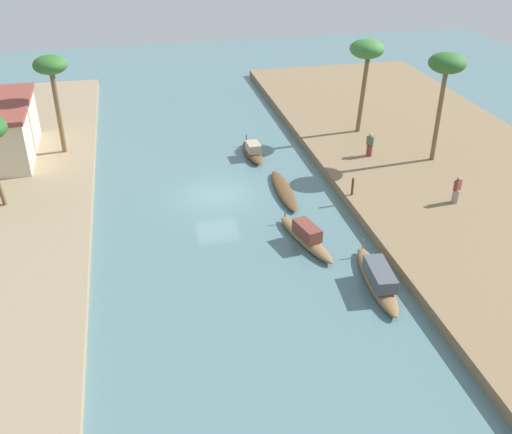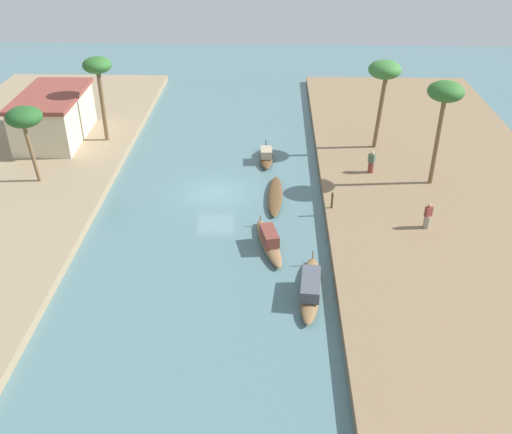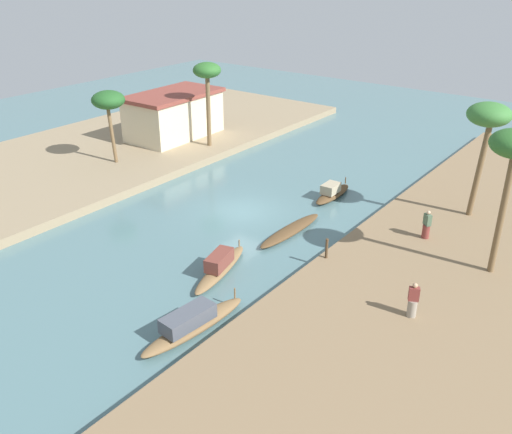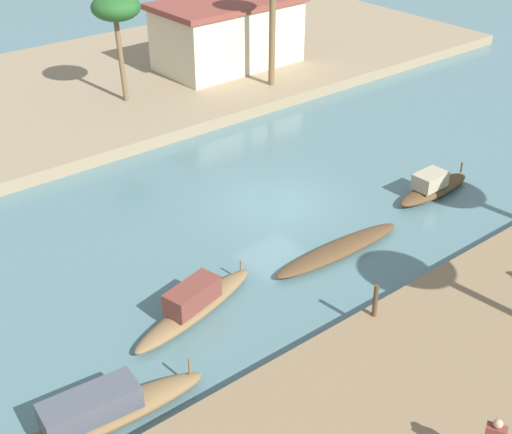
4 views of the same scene
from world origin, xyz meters
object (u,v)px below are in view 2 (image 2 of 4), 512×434
(palm_tree_left_far, at_px, (384,73))
(mooring_post, at_px, (332,200))
(sampan_downstream_large, at_px, (310,287))
(palm_tree_left_near, at_px, (445,95))
(palm_tree_right_tall, at_px, (98,69))
(sampan_midstream, at_px, (275,196))
(person_by_mooring, at_px, (371,163))
(person_on_near_bank, at_px, (428,218))
(riverside_building, at_px, (54,116))
(palm_tree_right_short, at_px, (24,118))
(sampan_with_tall_canopy, at_px, (269,241))
(sampan_open_hull, at_px, (266,156))

(palm_tree_left_far, bearing_deg, mooring_post, 156.39)
(sampan_downstream_large, bearing_deg, palm_tree_left_near, -31.35)
(palm_tree_right_tall, bearing_deg, sampan_midstream, -121.49)
(person_by_mooring, height_order, palm_tree_left_near, palm_tree_left_near)
(person_on_near_bank, bearing_deg, mooring_post, -49.57)
(riverside_building, bearing_deg, person_on_near_bank, -116.81)
(person_on_near_bank, distance_m, palm_tree_right_short, 25.42)
(palm_tree_left_far, relative_size, riverside_building, 0.81)
(sampan_with_tall_canopy, relative_size, palm_tree_right_short, 0.98)
(sampan_midstream, relative_size, person_on_near_bank, 3.45)
(person_by_mooring, relative_size, riverside_building, 0.19)
(person_on_near_bank, xyz_separation_m, person_by_mooring, (7.10, 2.22, 0.01))
(person_by_mooring, xyz_separation_m, palm_tree_left_near, (-1.42, -3.75, 5.31))
(sampan_with_tall_canopy, distance_m, mooring_post, 5.25)
(sampan_midstream, bearing_deg, palm_tree_left_near, -80.25)
(mooring_post, bearing_deg, palm_tree_right_short, 81.07)
(riverside_building, bearing_deg, sampan_with_tall_canopy, -130.92)
(sampan_midstream, bearing_deg, sampan_downstream_large, -168.29)
(person_by_mooring, relative_size, mooring_post, 1.50)
(palm_tree_left_far, bearing_deg, sampan_downstream_large, 161.45)
(sampan_open_hull, bearing_deg, sampan_downstream_large, -172.69)
(palm_tree_right_tall, bearing_deg, riverside_building, 87.53)
(palm_tree_right_tall, bearing_deg, person_on_near_bank, -119.16)
(person_on_near_bank, bearing_deg, sampan_open_hull, -74.24)
(sampan_open_hull, bearing_deg, person_on_near_bank, -138.11)
(sampan_open_hull, bearing_deg, palm_tree_left_far, -81.18)
(palm_tree_left_near, xyz_separation_m, palm_tree_right_short, (-0.53, 26.14, -1.60))
(sampan_open_hull, distance_m, palm_tree_left_near, 13.25)
(sampan_midstream, distance_m, person_on_near_bank, 9.74)
(palm_tree_left_far, bearing_deg, sampan_open_hull, 100.50)
(palm_tree_left_far, bearing_deg, sampan_with_tall_canopy, 148.59)
(palm_tree_right_short, bearing_deg, sampan_open_hull, -72.63)
(sampan_with_tall_canopy, bearing_deg, palm_tree_left_near, -70.07)
(sampan_downstream_large, height_order, palm_tree_right_tall, palm_tree_right_tall)
(person_by_mooring, distance_m, palm_tree_left_far, 6.65)
(person_by_mooring, relative_size, palm_tree_right_tall, 0.25)
(sampan_downstream_large, height_order, sampan_midstream, sampan_downstream_large)
(sampan_midstream, bearing_deg, palm_tree_left_far, -44.70)
(sampan_open_hull, relative_size, sampan_midstream, 0.73)
(mooring_post, height_order, palm_tree_left_far, palm_tree_left_far)
(sampan_downstream_large, distance_m, person_on_near_bank, 9.02)
(palm_tree_left_near, height_order, palm_tree_right_tall, palm_tree_left_near)
(sampan_midstream, height_order, sampan_with_tall_canopy, sampan_with_tall_canopy)
(sampan_with_tall_canopy, bearing_deg, mooring_post, -60.80)
(mooring_post, xyz_separation_m, palm_tree_right_tall, (10.00, 16.41, 4.95))
(palm_tree_left_near, xyz_separation_m, riverside_building, (6.60, 27.14, -4.18))
(sampan_open_hull, distance_m, sampan_midstream, 5.77)
(person_by_mooring, xyz_separation_m, palm_tree_left_far, (4.32, -1.02, 4.95))
(palm_tree_left_near, bearing_deg, mooring_post, 117.70)
(palm_tree_left_far, height_order, palm_tree_right_short, palm_tree_left_far)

